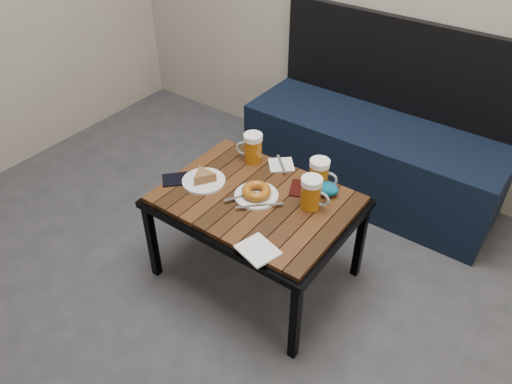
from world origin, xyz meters
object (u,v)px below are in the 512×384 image
Objects in this scene: beer_mug_right at (312,193)px; passport_burgundy at (300,188)px; plate_bagel at (256,193)px; passport_navy at (177,179)px; cafe_table at (256,205)px; plate_pie at (204,178)px; knit_pouch at (324,188)px; beer_mug_left at (253,148)px; bench at (373,150)px; beer_mug_centre at (320,174)px.

passport_burgundy is (-0.10, 0.08, -0.07)m from beer_mug_right.
beer_mug_right is 0.14m from passport_burgundy.
plate_bagel is 1.72× the size of passport_navy.
plate_bagel reaches higher than passport_burgundy.
plate_bagel reaches higher than cafe_table.
plate_pie is at bearing -174.57° from passport_burgundy.
cafe_table is 5.86× the size of beer_mug_right.
knit_pouch is (0.10, 0.03, 0.03)m from passport_burgundy.
plate_pie is (-0.07, -0.27, -0.05)m from beer_mug_left.
cafe_table is 0.26m from beer_mug_right.
passport_burgundy is (0.37, 0.21, -0.02)m from plate_pie.
plate_pie is 1.47× the size of passport_navy.
plate_bagel is (-0.22, -0.08, -0.05)m from beer_mug_right.
plate_bagel is at bearing 59.78° from passport_navy.
bench reaches higher than cafe_table.
knit_pouch is at bearing 41.58° from cafe_table.
beer_mug_left is 0.36m from beer_mug_centre.
passport_navy is (-0.54, -0.32, -0.07)m from beer_mug_centre.
bench is 9.77× the size of beer_mug_right.
passport_navy is at bearing -152.59° from knit_pouch.
plate_pie is at bearing 70.28° from passport_navy.
passport_burgundy is (0.48, 0.27, -0.00)m from passport_navy.
cafe_table is 6.41× the size of passport_navy.
passport_burgundy is (-0.06, -0.06, -0.07)m from beer_mug_centre.
beer_mug_centre is at bearing -86.67° from bench.
passport_burgundy is at bearing 52.52° from cafe_table.
cafe_table is 3.73× the size of plate_bagel.
beer_mug_centre is at bearing 50.27° from plate_bagel.
bench reaches higher than beer_mug_right.
beer_mug_left is 0.38m from passport_navy.
beer_mug_right reaches higher than knit_pouch.
beer_mug_left is 1.08× the size of passport_navy.
plate_pie is 0.53m from knit_pouch.
bench is 1.67× the size of cafe_table.
beer_mug_left is at bearing 129.42° from plate_bagel.
beer_mug_centre is 0.98× the size of beer_mug_right.
passport_navy is at bearing -163.43° from plate_bagel.
cafe_table is 0.21m from passport_burgundy.
beer_mug_right is 1.18× the size of passport_burgundy.
beer_mug_left reaches higher than cafe_table.
knit_pouch reaches higher than plate_pie.
beer_mug_left reaches higher than beer_mug_centre.
beer_mug_right reaches higher than cafe_table.
plate_pie is 0.43m from passport_burgundy.
beer_mug_right is at bearing -84.48° from bench.
beer_mug_centre is at bearing 147.85° from knit_pouch.
beer_mug_left is 0.99× the size of beer_mug_right.
passport_navy is 0.65m from knit_pouch.
beer_mug_centre is (0.04, -0.71, 0.27)m from bench.
plate_pie is at bearing 55.41° from beer_mug_left.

